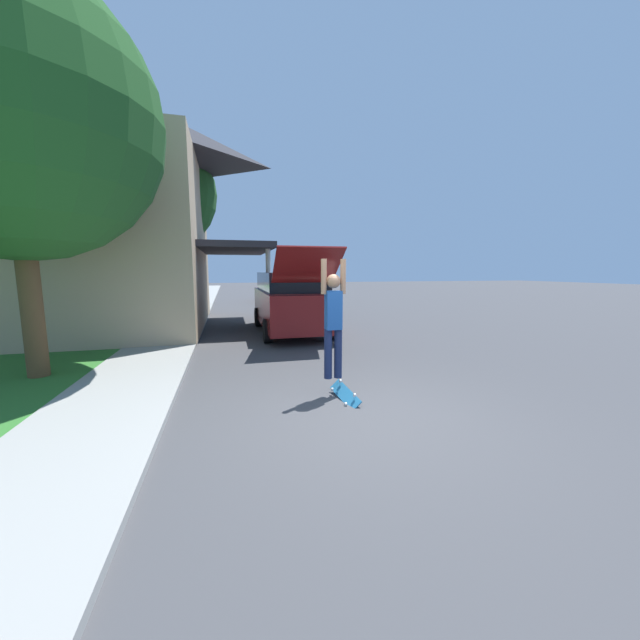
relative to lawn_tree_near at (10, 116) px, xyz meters
The scene contains 9 objects.
ground_plane 7.82m from the lawn_tree_near, 30.86° to the right, with size 120.00×120.00×0.00m, color #3D3D3F.
sidewalk 5.71m from the lawn_tree_near, 57.97° to the left, with size 1.80×80.00×0.10m.
house 6.72m from the lawn_tree_near, 109.72° to the left, with size 12.71×8.94×8.91m.
lawn_tree_near is the anchor object (origin of this frame).
lawn_tree_far 8.32m from the lawn_tree_near, 83.86° to the left, with size 4.72×4.72×7.44m.
suv_parked 7.80m from the lawn_tree_near, 36.37° to the left, with size 2.13×5.88×2.66m.
car_down_street 18.31m from the lawn_tree_near, 68.28° to the left, with size 1.87×4.14×1.25m.
skateboarder 6.58m from the lawn_tree_near, 23.53° to the right, with size 0.41×0.22×1.94m.
skateboard 7.45m from the lawn_tree_near, 24.83° to the right, with size 0.30×0.82×0.31m.
Camera 1 is at (-1.83, -4.51, 2.06)m, focal length 20.00 mm.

